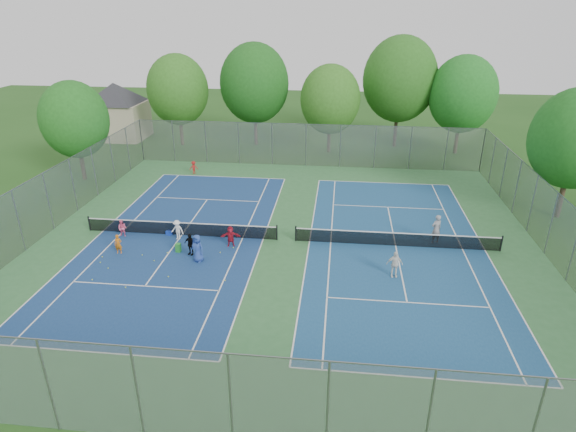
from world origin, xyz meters
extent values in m
plane|color=#204B17|center=(0.00, 0.00, 0.00)|extent=(120.00, 120.00, 0.00)
cube|color=#326A38|center=(0.00, 0.00, 0.01)|extent=(32.00, 32.00, 0.01)
cube|color=navy|center=(-7.00, 0.00, 0.02)|extent=(10.97, 23.77, 0.01)
cube|color=navy|center=(7.00, 0.00, 0.02)|extent=(10.97, 23.77, 0.01)
cube|color=black|center=(-7.00, 0.00, 0.46)|extent=(12.87, 0.10, 0.91)
cube|color=black|center=(7.00, 0.00, 0.46)|extent=(12.87, 0.10, 0.91)
cube|color=gray|center=(0.00, 16.00, 2.00)|extent=(32.00, 0.10, 4.00)
cube|color=gray|center=(0.00, -16.00, 2.00)|extent=(32.00, 0.10, 4.00)
cube|color=gray|center=(-16.00, 0.00, 2.00)|extent=(0.10, 32.00, 4.00)
cube|color=gray|center=(16.00, 0.00, 2.00)|extent=(0.10, 32.00, 4.00)
cube|color=#B7A88C|center=(-22.00, 24.00, 2.00)|extent=(6.00, 5.00, 4.00)
pyramid|color=#2D2D33|center=(-22.00, 24.00, 6.20)|extent=(11.03, 11.03, 2.20)
cylinder|color=#443326|center=(-14.00, 22.00, 1.75)|extent=(0.36, 0.36, 3.50)
ellipsoid|color=#2E671D|center=(-14.00, 22.00, 5.90)|extent=(6.40, 6.40, 7.36)
cylinder|color=#443326|center=(-6.00, 23.00, 1.93)|extent=(0.36, 0.36, 3.85)
ellipsoid|color=#1B5518|center=(-6.00, 23.00, 6.55)|extent=(7.20, 7.20, 8.28)
cylinder|color=#443326|center=(2.00, 21.00, 1.57)|extent=(0.36, 0.36, 3.15)
ellipsoid|color=#31691E|center=(2.00, 21.00, 5.40)|extent=(6.00, 6.00, 6.90)
cylinder|color=#443326|center=(9.00, 24.00, 2.10)|extent=(0.36, 0.36, 4.20)
ellipsoid|color=#275E1B|center=(9.00, 24.00, 7.05)|extent=(7.60, 7.60, 8.74)
cylinder|color=#443326|center=(15.00, 22.00, 1.75)|extent=(0.36, 0.36, 3.50)
ellipsoid|color=#1D671E|center=(15.00, 22.00, 5.97)|extent=(6.60, 6.60, 7.59)
cylinder|color=#443326|center=(-19.00, 10.00, 1.57)|extent=(0.36, 0.36, 3.15)
ellipsoid|color=#1E5E1B|center=(-19.00, 10.00, 5.25)|extent=(5.60, 5.60, 6.44)
cylinder|color=#443326|center=(19.00, 6.00, 1.75)|extent=(0.36, 0.36, 3.50)
ellipsoid|color=#195819|center=(19.00, 6.00, 5.75)|extent=(6.00, 6.00, 6.90)
cube|color=#183BBA|center=(-7.84, -0.01, 0.15)|extent=(0.44, 0.44, 0.30)
cube|color=green|center=(-6.45, -2.32, 0.29)|extent=(0.31, 0.31, 0.57)
imported|color=#CD6913|center=(-10.02, -2.90, 0.62)|extent=(0.49, 0.35, 1.25)
imported|color=#F7608D|center=(-10.78, -0.60, 0.59)|extent=(0.59, 0.46, 1.18)
imported|color=white|center=(-7.04, -0.60, 0.67)|extent=(0.96, 0.68, 1.34)
imported|color=black|center=(-5.59, -2.56, 0.70)|extent=(0.89, 0.59, 1.41)
imported|color=#284594|center=(-4.91, -3.31, 0.86)|extent=(0.97, 0.78, 1.72)
imported|color=#A61728|center=(-3.40, -1.16, 0.68)|extent=(1.30, 0.62, 1.35)
imported|color=#AA1A18|center=(-9.85, 12.47, 0.59)|extent=(0.85, 0.61, 1.18)
imported|color=gray|center=(9.52, 0.73, 0.97)|extent=(0.85, 0.74, 1.95)
imported|color=white|center=(6.52, -3.82, 0.78)|extent=(0.94, 0.45, 1.57)
sphere|color=#BDD832|center=(-7.53, -3.65, 0.03)|extent=(0.07, 0.07, 0.07)
sphere|color=#A8CC2F|center=(-10.62, -4.22, 0.03)|extent=(0.07, 0.07, 0.07)
sphere|color=#A5C72E|center=(-9.85, -4.81, 0.03)|extent=(0.07, 0.07, 0.07)
sphere|color=#CDD331|center=(-2.80, -5.39, 0.03)|extent=(0.07, 0.07, 0.07)
sphere|color=gold|center=(-10.82, -3.56, 0.03)|extent=(0.07, 0.07, 0.07)
sphere|color=#B8D431|center=(-6.06, -5.34, 0.03)|extent=(0.07, 0.07, 0.07)
sphere|color=#D9EE37|center=(-10.15, -6.13, 0.03)|extent=(0.07, 0.07, 0.07)
sphere|color=#B7DB32|center=(-8.51, -3.05, 0.03)|extent=(0.07, 0.07, 0.07)
sphere|color=#CCE134|center=(-7.97, -6.70, 0.03)|extent=(0.07, 0.07, 0.07)
sphere|color=#BEE334|center=(-7.08, -2.59, 0.03)|extent=(0.07, 0.07, 0.07)
sphere|color=#A4C92E|center=(-3.19, -1.49, 0.03)|extent=(0.07, 0.07, 0.07)
sphere|color=#B4C72E|center=(-3.85, -2.19, 0.03)|extent=(0.07, 0.07, 0.07)
camera|label=1|loc=(3.23, -27.78, 14.03)|focal=30.00mm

